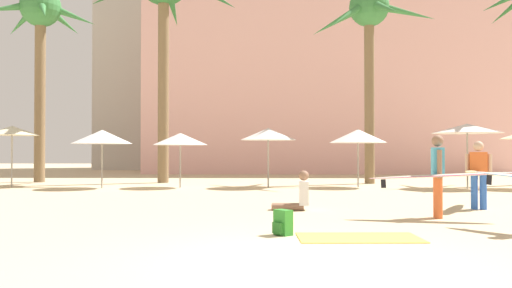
{
  "coord_description": "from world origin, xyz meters",
  "views": [
    {
      "loc": [
        -0.47,
        -6.52,
        1.36
      ],
      "look_at": [
        -0.71,
        5.06,
        1.56
      ],
      "focal_mm": 36.97,
      "sensor_mm": 36.0,
      "label": 1
    }
  ],
  "objects_px": {
    "cafe_umbrella_7": "(268,134)",
    "person_far_right": "(440,174)",
    "backpack": "(283,223)",
    "cafe_umbrella_2": "(102,137)",
    "cafe_umbrella_4": "(12,131)",
    "person_far_left": "(298,196)",
    "palm_tree_far_left": "(369,24)",
    "palm_tree_left": "(41,25)",
    "cafe_umbrella_6": "(358,136)",
    "cafe_umbrella_5": "(467,128)",
    "cafe_umbrella_1": "(180,139)",
    "beach_towel": "(359,238)",
    "person_near_right": "(476,172)"
  },
  "relations": [
    {
      "from": "cafe_umbrella_6",
      "to": "beach_towel",
      "type": "height_order",
      "value": "cafe_umbrella_6"
    },
    {
      "from": "cafe_umbrella_7",
      "to": "person_far_right",
      "type": "xyz_separation_m",
      "value": [
        3.52,
        -9.71,
        -1.17
      ]
    },
    {
      "from": "cafe_umbrella_5",
      "to": "beach_towel",
      "type": "bearing_deg",
      "value": -117.65
    },
    {
      "from": "cafe_umbrella_6",
      "to": "backpack",
      "type": "bearing_deg",
      "value": -105.38
    },
    {
      "from": "palm_tree_far_left",
      "to": "person_far_right",
      "type": "bearing_deg",
      "value": -94.47
    },
    {
      "from": "cafe_umbrella_6",
      "to": "person_far_right",
      "type": "distance_m",
      "value": 9.99
    },
    {
      "from": "palm_tree_left",
      "to": "person_near_right",
      "type": "xyz_separation_m",
      "value": [
        15.73,
        -11.5,
        -6.47
      ]
    },
    {
      "from": "palm_tree_left",
      "to": "beach_towel",
      "type": "relative_size",
      "value": 4.73
    },
    {
      "from": "cafe_umbrella_2",
      "to": "cafe_umbrella_5",
      "type": "distance_m",
      "value": 14.03
    },
    {
      "from": "cafe_umbrella_1",
      "to": "person_far_right",
      "type": "height_order",
      "value": "cafe_umbrella_1"
    },
    {
      "from": "backpack",
      "to": "cafe_umbrella_7",
      "type": "bearing_deg",
      "value": -128.61
    },
    {
      "from": "cafe_umbrella_6",
      "to": "person_far_right",
      "type": "bearing_deg",
      "value": -90.21
    },
    {
      "from": "cafe_umbrella_4",
      "to": "person_near_right",
      "type": "relative_size",
      "value": 0.97
    },
    {
      "from": "cafe_umbrella_7",
      "to": "person_far_right",
      "type": "bearing_deg",
      "value": -70.09
    },
    {
      "from": "cafe_umbrella_1",
      "to": "cafe_umbrella_5",
      "type": "bearing_deg",
      "value": -1.62
    },
    {
      "from": "person_far_right",
      "to": "backpack",
      "type": "bearing_deg",
      "value": -136.33
    },
    {
      "from": "beach_towel",
      "to": "person_near_right",
      "type": "distance_m",
      "value": 5.82
    },
    {
      "from": "palm_tree_left",
      "to": "person_near_right",
      "type": "height_order",
      "value": "palm_tree_left"
    },
    {
      "from": "cafe_umbrella_4",
      "to": "backpack",
      "type": "height_order",
      "value": "cafe_umbrella_4"
    },
    {
      "from": "palm_tree_left",
      "to": "palm_tree_far_left",
      "type": "bearing_deg",
      "value": -3.68
    },
    {
      "from": "cafe_umbrella_1",
      "to": "beach_towel",
      "type": "relative_size",
      "value": 1.11
    },
    {
      "from": "cafe_umbrella_6",
      "to": "palm_tree_far_left",
      "type": "bearing_deg",
      "value": 69.72
    },
    {
      "from": "cafe_umbrella_7",
      "to": "person_near_right",
      "type": "xyz_separation_m",
      "value": [
        5.04,
        -7.76,
        -1.2
      ]
    },
    {
      "from": "palm_tree_far_left",
      "to": "beach_towel",
      "type": "relative_size",
      "value": 4.53
    },
    {
      "from": "person_far_left",
      "to": "person_far_right",
      "type": "bearing_deg",
      "value": 153.94
    },
    {
      "from": "cafe_umbrella_5",
      "to": "backpack",
      "type": "distance_m",
      "value": 13.89
    },
    {
      "from": "person_far_left",
      "to": "palm_tree_left",
      "type": "bearing_deg",
      "value": -43.18
    },
    {
      "from": "backpack",
      "to": "person_far_left",
      "type": "xyz_separation_m",
      "value": [
        0.47,
        3.82,
        0.13
      ]
    },
    {
      "from": "cafe_umbrella_5",
      "to": "person_far_right",
      "type": "bearing_deg",
      "value": -113.72
    },
    {
      "from": "palm_tree_far_left",
      "to": "cafe_umbrella_2",
      "type": "height_order",
      "value": "palm_tree_far_left"
    },
    {
      "from": "cafe_umbrella_2",
      "to": "cafe_umbrella_5",
      "type": "xyz_separation_m",
      "value": [
        14.02,
        0.15,
        0.32
      ]
    },
    {
      "from": "cafe_umbrella_2",
      "to": "cafe_umbrella_7",
      "type": "distance_m",
      "value": 6.43
    },
    {
      "from": "person_near_right",
      "to": "person_far_right",
      "type": "xyz_separation_m",
      "value": [
        -1.53,
        -1.95,
        0.03
      ]
    },
    {
      "from": "person_near_right",
      "to": "backpack",
      "type": "bearing_deg",
      "value": -28.08
    },
    {
      "from": "cafe_umbrella_7",
      "to": "person_far_left",
      "type": "height_order",
      "value": "cafe_umbrella_7"
    },
    {
      "from": "cafe_umbrella_5",
      "to": "person_far_right",
      "type": "xyz_separation_m",
      "value": [
        -4.1,
        -9.33,
        -1.37
      ]
    },
    {
      "from": "cafe_umbrella_6",
      "to": "palm_tree_left",
      "type": "bearing_deg",
      "value": 166.11
    },
    {
      "from": "cafe_umbrella_1",
      "to": "person_near_right",
      "type": "xyz_separation_m",
      "value": [
        8.5,
        -7.69,
        -1.0
      ]
    },
    {
      "from": "cafe_umbrella_2",
      "to": "person_near_right",
      "type": "relative_size",
      "value": 0.92
    },
    {
      "from": "palm_tree_far_left",
      "to": "person_far_right",
      "type": "relative_size",
      "value": 2.95
    },
    {
      "from": "cafe_umbrella_4",
      "to": "cafe_umbrella_6",
      "type": "bearing_deg",
      "value": 2.39
    },
    {
      "from": "cafe_umbrella_1",
      "to": "cafe_umbrella_5",
      "type": "distance_m",
      "value": 11.08
    },
    {
      "from": "cafe_umbrella_5",
      "to": "backpack",
      "type": "height_order",
      "value": "cafe_umbrella_5"
    },
    {
      "from": "cafe_umbrella_4",
      "to": "person_far_left",
      "type": "bearing_deg",
      "value": -36.07
    },
    {
      "from": "cafe_umbrella_2",
      "to": "cafe_umbrella_4",
      "type": "bearing_deg",
      "value": 177.09
    },
    {
      "from": "palm_tree_far_left",
      "to": "cafe_umbrella_4",
      "type": "xyz_separation_m",
      "value": [
        -14.5,
        -3.11,
        -4.88
      ]
    },
    {
      "from": "person_far_right",
      "to": "person_far_left",
      "type": "bearing_deg",
      "value": 160.49
    },
    {
      "from": "cafe_umbrella_4",
      "to": "cafe_umbrella_7",
      "type": "height_order",
      "value": "cafe_umbrella_4"
    },
    {
      "from": "backpack",
      "to": "person_far_right",
      "type": "bearing_deg",
      "value": 174.46
    },
    {
      "from": "palm_tree_left",
      "to": "person_far_left",
      "type": "bearing_deg",
      "value": -46.24
    }
  ]
}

